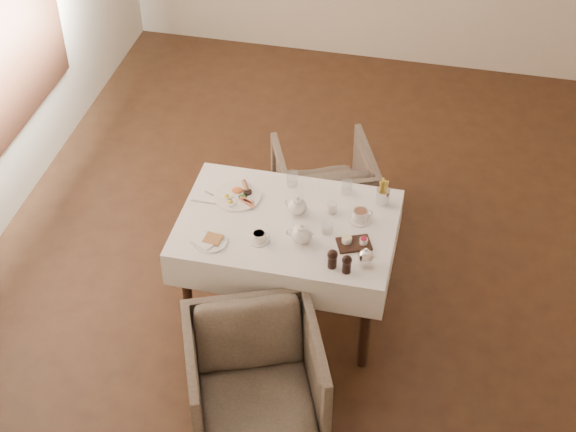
{
  "coord_description": "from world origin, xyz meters",
  "views": [
    {
      "loc": [
        0.74,
        -4.5,
        4.2
      ],
      "look_at": [
        -0.11,
        -0.73,
        0.82
      ],
      "focal_mm": 55.0,
      "sensor_mm": 36.0,
      "label": 1
    }
  ],
  "objects_px": {
    "armchair_near": "(255,380)",
    "teapot_centre": "(297,205)",
    "table": "(287,236)",
    "breakfast_plate": "(238,195)",
    "armchair_far": "(324,187)"
  },
  "relations": [
    {
      "from": "table",
      "to": "armchair_near",
      "type": "bearing_deg",
      "value": -89.35
    },
    {
      "from": "armchair_far",
      "to": "breakfast_plate",
      "type": "bearing_deg",
      "value": 39.47
    },
    {
      "from": "table",
      "to": "breakfast_plate",
      "type": "bearing_deg",
      "value": 155.34
    },
    {
      "from": "teapot_centre",
      "to": "table",
      "type": "bearing_deg",
      "value": -103.81
    },
    {
      "from": "breakfast_plate",
      "to": "armchair_near",
      "type": "bearing_deg",
      "value": -73.65
    },
    {
      "from": "armchair_near",
      "to": "breakfast_plate",
      "type": "xyz_separation_m",
      "value": [
        -0.35,
        1.02,
        0.43
      ]
    },
    {
      "from": "armchair_near",
      "to": "breakfast_plate",
      "type": "height_order",
      "value": "breakfast_plate"
    },
    {
      "from": "table",
      "to": "teapot_centre",
      "type": "xyz_separation_m",
      "value": [
        0.04,
        0.09,
        0.18
      ]
    },
    {
      "from": "armchair_near",
      "to": "teapot_centre",
      "type": "bearing_deg",
      "value": 66.19
    },
    {
      "from": "breakfast_plate",
      "to": "teapot_centre",
      "type": "height_order",
      "value": "teapot_centre"
    },
    {
      "from": "breakfast_plate",
      "to": "teapot_centre",
      "type": "xyz_separation_m",
      "value": [
        0.39,
        -0.07,
        0.05
      ]
    },
    {
      "from": "armchair_far",
      "to": "teapot_centre",
      "type": "xyz_separation_m",
      "value": [
        -0.02,
        -0.82,
        0.51
      ]
    },
    {
      "from": "armchair_near",
      "to": "table",
      "type": "bearing_deg",
      "value": 68.82
    },
    {
      "from": "table",
      "to": "armchair_near",
      "type": "relative_size",
      "value": 1.72
    },
    {
      "from": "table",
      "to": "teapot_centre",
      "type": "height_order",
      "value": "teapot_centre"
    }
  ]
}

